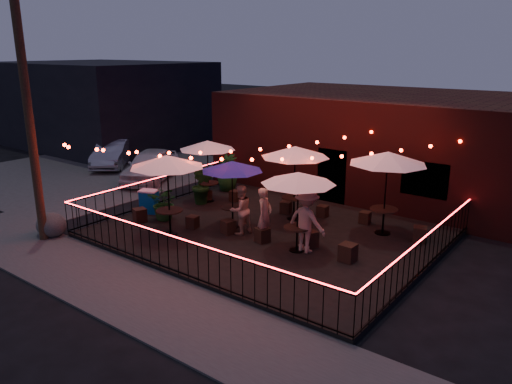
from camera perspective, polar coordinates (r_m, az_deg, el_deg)
ground at (r=14.67m, az=-3.15°, el=-7.25°), size 110.00×110.00×0.00m
patio at (r=16.10m, az=1.48°, el=-4.77°), size 10.00×8.00×0.15m
sidewalk at (r=12.62m, az=-12.97°, el=-11.64°), size 18.00×2.50×0.05m
parking_lot at (r=25.84m, az=-17.83°, el=2.36°), size 11.00×12.00×0.02m
brick_building at (r=21.97m, az=16.09°, el=5.49°), size 14.00×8.00×4.00m
background_building at (r=33.13m, az=-17.16°, el=9.68°), size 12.00×9.00×5.00m
utility_pole at (r=16.21m, az=-24.57°, el=8.26°), size 0.26×0.26×8.00m
fence_front at (r=13.08m, az=-8.93°, el=-7.27°), size 10.00×0.04×1.04m
fence_left at (r=19.12m, az=-10.72°, el=0.21°), size 0.04×8.00×1.04m
fence_right at (r=13.77m, az=18.71°, el=-6.74°), size 0.04×8.00×1.04m
festoon_lights at (r=15.77m, az=-2.08°, el=4.05°), size 10.02×8.72×1.32m
cafe_table_0 at (r=15.44m, az=-10.15°, el=3.36°), size 3.00×3.00×2.54m
cafe_table_1 at (r=18.79m, az=-5.59°, el=5.26°), size 2.64×2.64×2.35m
cafe_table_2 at (r=15.88m, az=-2.76°, el=2.88°), size 2.63×2.63×2.22m
cafe_table_3 at (r=16.64m, az=4.49°, el=4.49°), size 3.01×3.01×2.55m
cafe_table_4 at (r=13.95m, az=4.86°, el=1.47°), size 2.65×2.65×2.35m
cafe_table_5 at (r=15.73m, az=14.84°, el=3.67°), size 2.49×2.49×2.65m
bistro_chair_0 at (r=17.33m, az=-13.13°, el=-2.59°), size 0.50×0.50×0.46m
bistro_chair_1 at (r=16.44m, az=-7.26°, el=-3.42°), size 0.40×0.40×0.40m
bistro_chair_2 at (r=19.34m, az=-5.69°, el=-0.37°), size 0.43×0.43×0.40m
bistro_chair_3 at (r=19.16m, az=-2.41°, el=-0.45°), size 0.35×0.35×0.41m
bistro_chair_4 at (r=15.84m, az=-3.19°, el=-4.00°), size 0.45×0.45×0.44m
bistro_chair_5 at (r=15.15m, az=0.72°, el=-4.93°), size 0.46×0.46×0.44m
bistro_chair_6 at (r=17.79m, az=3.44°, el=-1.75°), size 0.43×0.43×0.42m
bistro_chair_7 at (r=17.52m, az=7.61°, el=-2.19°), size 0.36×0.36×0.40m
bistro_chair_8 at (r=14.88m, az=6.12°, el=-5.34°), size 0.54×0.54×0.49m
bistro_chair_9 at (r=14.06m, az=10.45°, el=-6.83°), size 0.43×0.43×0.49m
bistro_chair_10 at (r=17.13m, az=12.35°, el=-2.86°), size 0.37×0.37×0.40m
bistro_chair_11 at (r=15.98m, az=18.20°, el=-4.59°), size 0.50×0.50×0.46m
patron_a at (r=15.02m, az=1.00°, el=-2.63°), size 0.48×0.66×1.67m
patron_b at (r=15.65m, az=-1.78°, el=-2.03°), size 0.78×0.90×1.58m
patron_c at (r=14.29m, az=5.79°, el=-3.25°), size 1.27×0.80×1.89m
potted_shrub_a at (r=17.25m, az=-10.35°, el=-1.21°), size 1.37×1.29×1.21m
potted_shrub_b at (r=18.74m, az=-6.16°, el=0.82°), size 0.89×0.75×1.50m
potted_shrub_c at (r=20.52m, az=-3.30°, el=2.24°), size 0.87×0.87×1.50m
cooler at (r=18.12m, az=-12.11°, el=-1.05°), size 0.76×0.67×0.84m
boulder at (r=17.25m, az=-22.36°, el=-3.51°), size 0.99×0.85×0.75m
car_white at (r=23.12m, az=-11.96°, el=3.01°), size 3.46×4.46×1.42m
car_silver at (r=26.48m, az=-16.03°, el=4.28°), size 3.65×4.04×1.33m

